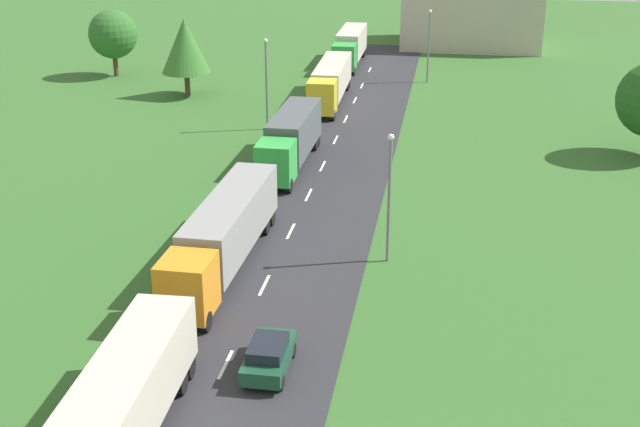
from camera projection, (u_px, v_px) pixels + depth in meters
name	position (u px, v px, depth m)	size (l,w,h in m)	color
road	(257.00, 300.00, 43.67)	(10.00, 140.00, 0.06)	#2B2B30
lane_marking_centre	(242.00, 330.00, 40.71)	(0.16, 120.56, 0.01)	white
truck_lead	(116.00, 411.00, 31.13)	(2.84, 13.12, 3.47)	green
truck_second	(224.00, 232.00, 46.45)	(2.80, 14.99, 3.63)	orange
truck_third	(291.00, 138.00, 62.74)	(2.67, 12.27, 3.76)	green
truck_fourth	(330.00, 81.00, 80.36)	(2.75, 14.15, 3.45)	yellow
truck_fifth	(350.00, 46.00, 96.28)	(2.52, 12.42, 3.70)	green
car_second	(269.00, 355.00, 37.08)	(1.80, 3.93, 1.53)	#19472D
lamppost_second	(389.00, 191.00, 46.59)	(0.36, 0.36, 7.39)	slate
lamppost_third	(266.00, 79.00, 71.14)	(0.36, 0.36, 7.65)	slate
lamppost_fourth	(429.00, 42.00, 87.43)	(0.36, 0.36, 7.40)	slate
tree_oak	(185.00, 46.00, 81.70)	(4.69, 4.69, 7.46)	#513823
tree_birch	(113.00, 34.00, 90.00)	(5.08, 5.08, 6.99)	#513823
distant_building	(471.00, 14.00, 106.63)	(16.73, 12.62, 7.76)	#B2A899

